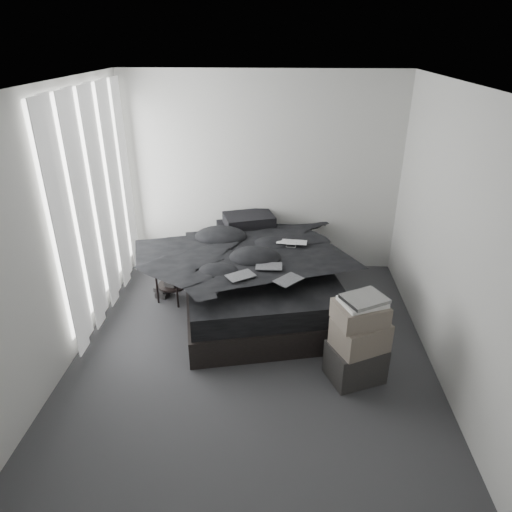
# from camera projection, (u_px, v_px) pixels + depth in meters

# --- Properties ---
(floor) EXTENTS (3.60, 4.20, 0.01)m
(floor) POSITION_uv_depth(u_px,v_px,m) (252.00, 356.00, 4.66)
(floor) COLOR #313133
(floor) RESTS_ON ground
(ceiling) EXTENTS (3.60, 4.20, 0.01)m
(ceiling) POSITION_uv_depth(u_px,v_px,m) (250.00, 86.00, 3.52)
(ceiling) COLOR white
(ceiling) RESTS_ON ground
(wall_back) EXTENTS (3.60, 0.01, 2.60)m
(wall_back) POSITION_uv_depth(u_px,v_px,m) (261.00, 175.00, 5.97)
(wall_back) COLOR beige
(wall_back) RESTS_ON ground
(wall_front) EXTENTS (3.60, 0.01, 2.60)m
(wall_front) POSITION_uv_depth(u_px,v_px,m) (223.00, 416.00, 2.20)
(wall_front) COLOR beige
(wall_front) RESTS_ON ground
(wall_left) EXTENTS (0.01, 4.20, 2.60)m
(wall_left) POSITION_uv_depth(u_px,v_px,m) (55.00, 235.00, 4.18)
(wall_left) COLOR beige
(wall_left) RESTS_ON ground
(wall_right) EXTENTS (0.01, 4.20, 2.60)m
(wall_right) POSITION_uv_depth(u_px,v_px,m) (456.00, 245.00, 4.00)
(wall_right) COLOR beige
(wall_right) RESTS_ON ground
(window_left) EXTENTS (0.02, 2.00, 2.30)m
(window_left) POSITION_uv_depth(u_px,v_px,m) (93.00, 199.00, 4.96)
(window_left) COLOR white
(window_left) RESTS_ON wall_left
(curtain_left) EXTENTS (0.06, 2.12, 2.48)m
(curtain_left) POSITION_uv_depth(u_px,v_px,m) (99.00, 205.00, 4.99)
(curtain_left) COLOR white
(curtain_left) RESTS_ON wall_left
(bed) EXTENTS (2.12, 2.54, 0.30)m
(bed) POSITION_uv_depth(u_px,v_px,m) (257.00, 293.00, 5.50)
(bed) COLOR black
(bed) RESTS_ON floor
(mattress) EXTENTS (2.05, 2.46, 0.24)m
(mattress) POSITION_uv_depth(u_px,v_px,m) (257.00, 273.00, 5.39)
(mattress) COLOR black
(mattress) RESTS_ON bed
(duvet) EXTENTS (2.01, 2.21, 0.26)m
(duvet) POSITION_uv_depth(u_px,v_px,m) (258.00, 256.00, 5.23)
(duvet) COLOR black
(duvet) RESTS_ON mattress
(pillow_lower) EXTENTS (0.75, 0.59, 0.15)m
(pillow_lower) POSITION_uv_depth(u_px,v_px,m) (243.00, 230.00, 6.06)
(pillow_lower) COLOR black
(pillow_lower) RESTS_ON mattress
(pillow_upper) EXTENTS (0.73, 0.61, 0.14)m
(pillow_upper) POSITION_uv_depth(u_px,v_px,m) (249.00, 220.00, 5.99)
(pillow_upper) COLOR black
(pillow_upper) RESTS_ON pillow_lower
(laptop) EXTENTS (0.38, 0.27, 0.03)m
(laptop) POSITION_uv_depth(u_px,v_px,m) (292.00, 238.00, 5.32)
(laptop) COLOR silver
(laptop) RESTS_ON duvet
(comic_a) EXTENTS (0.34, 0.31, 0.01)m
(comic_a) POSITION_uv_depth(u_px,v_px,m) (240.00, 269.00, 4.65)
(comic_a) COLOR black
(comic_a) RESTS_ON duvet
(comic_b) EXTENTS (0.28, 0.19, 0.01)m
(comic_b) POSITION_uv_depth(u_px,v_px,m) (269.00, 259.00, 4.84)
(comic_b) COLOR black
(comic_b) RESTS_ON duvet
(comic_c) EXTENTS (0.33, 0.33, 0.01)m
(comic_c) POSITION_uv_depth(u_px,v_px,m) (289.00, 272.00, 4.56)
(comic_c) COLOR black
(comic_c) RESTS_ON duvet
(side_stand) EXTENTS (0.46, 0.46, 0.67)m
(side_stand) POSITION_uv_depth(u_px,v_px,m) (172.00, 275.00, 5.51)
(side_stand) COLOR black
(side_stand) RESTS_ON floor
(papers) EXTENTS (0.28, 0.23, 0.01)m
(papers) POSITION_uv_depth(u_px,v_px,m) (170.00, 250.00, 5.35)
(papers) COLOR white
(papers) RESTS_ON side_stand
(floor_books) EXTENTS (0.19, 0.23, 0.14)m
(floor_books) POSITION_uv_depth(u_px,v_px,m) (163.00, 290.00, 5.71)
(floor_books) COLOR black
(floor_books) RESTS_ON floor
(box_lower) EXTENTS (0.59, 0.54, 0.36)m
(box_lower) POSITION_uv_depth(u_px,v_px,m) (355.00, 362.00, 4.30)
(box_lower) COLOR black
(box_lower) RESTS_ON floor
(box_mid) EXTENTS (0.57, 0.52, 0.27)m
(box_mid) POSITION_uv_depth(u_px,v_px,m) (360.00, 335.00, 4.15)
(box_mid) COLOR #665C51
(box_mid) RESTS_ON box_lower
(box_upper) EXTENTS (0.52, 0.47, 0.19)m
(box_upper) POSITION_uv_depth(u_px,v_px,m) (360.00, 313.00, 4.05)
(box_upper) COLOR #665C51
(box_upper) RESTS_ON box_mid
(art_book_white) EXTENTS (0.45, 0.41, 0.04)m
(art_book_white) POSITION_uv_depth(u_px,v_px,m) (362.00, 302.00, 4.01)
(art_book_white) COLOR silver
(art_book_white) RESTS_ON box_upper
(art_book_snake) EXTENTS (0.45, 0.42, 0.03)m
(art_book_snake) POSITION_uv_depth(u_px,v_px,m) (365.00, 299.00, 3.99)
(art_book_snake) COLOR silver
(art_book_snake) RESTS_ON art_book_white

